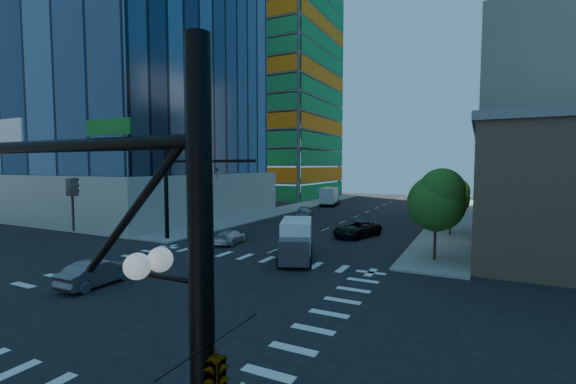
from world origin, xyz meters
The scene contains 16 objects.
ground centered at (0.00, 0.00, 0.00)m, with size 160.00×160.00×0.00m, color black.
road_markings centered at (0.00, 0.00, 0.01)m, with size 20.00×20.00×0.01m, color silver.
sidewalk_ne centered at (12.50, 40.00, 0.07)m, with size 5.00×60.00×0.15m, color gray.
sidewalk_nw centered at (-12.50, 40.00, 0.07)m, with size 5.00×60.00×0.15m, color gray.
construction_building centered at (-27.41, 61.93, 24.61)m, with size 25.16×34.50×70.60m.
bg_building_ne centered at (27.00, 55.00, 14.00)m, with size 24.00×30.00×28.00m, color slate.
signal_mast_se centered at (10.60, -11.50, 5.01)m, with size 10.51×2.48×9.00m.
signal_mast_nw centered at (-10.00, 11.50, 5.49)m, with size 10.20×0.40×9.00m.
tree_south centered at (12.63, 13.90, 4.69)m, with size 4.16×4.16×6.82m.
tree_north centered at (12.93, 25.90, 3.99)m, with size 3.54×3.52×5.78m.
car_nb_far centered at (4.48, 21.13, 0.80)m, with size 2.65×5.75×1.60m, color black.
car_sb_near centered at (-4.97, 12.77, 0.63)m, with size 1.77×4.35×1.26m, color silver.
car_sb_mid centered at (-6.41, 32.60, 0.79)m, with size 1.86×4.63×1.58m, color #9D9EA4.
car_sb_cross centered at (-4.96, -1.00, 0.77)m, with size 1.62×4.66×1.53m, color #555359.
box_truck_near centered at (3.13, 9.65, 1.32)m, with size 4.39×6.16×2.98m.
box_truck_far centered at (-8.31, 47.95, 1.43)m, with size 3.67×6.54×3.24m.
Camera 1 is at (15.32, -16.14, 7.19)m, focal length 24.00 mm.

